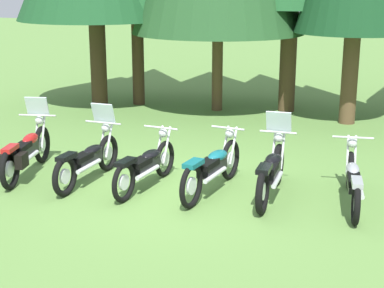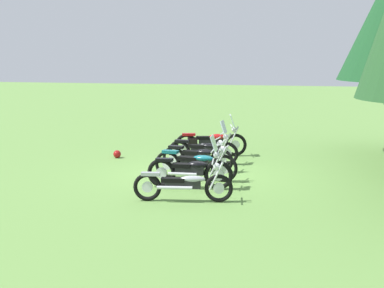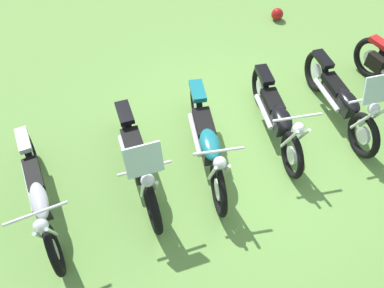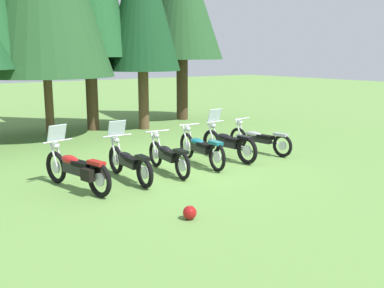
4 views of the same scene
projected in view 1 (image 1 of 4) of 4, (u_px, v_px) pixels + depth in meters
ground_plane at (177, 190)px, 10.58m from camera, size 80.00×80.00×0.00m
motorcycle_0 at (26, 151)px, 11.24m from camera, size 0.89×2.34×1.39m
motorcycle_1 at (89, 158)px, 10.88m from camera, size 0.74×2.23×1.36m
motorcycle_2 at (146, 165)px, 10.56m from camera, size 0.68×2.16×1.00m
motorcycle_3 at (213, 167)px, 10.35m from camera, size 0.63×2.37×1.03m
motorcycle_4 at (271, 171)px, 10.09m from camera, size 0.65×2.24×1.39m
motorcycle_5 at (353, 180)px, 9.79m from camera, size 0.69×2.34×0.99m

